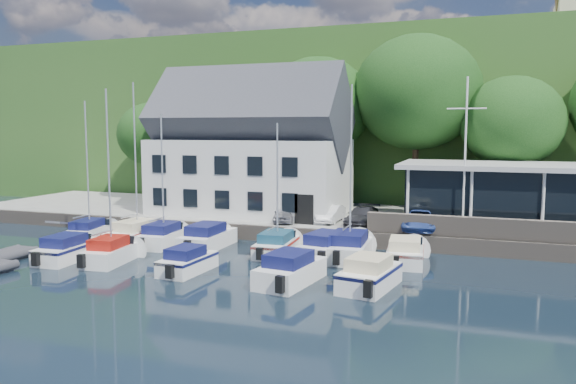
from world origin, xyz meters
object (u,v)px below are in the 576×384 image
Objects in this scene: car_dgrey at (362,216)px; car_blue at (420,219)px; club_pavilion at (505,195)px; boat_r2_0 at (68,247)px; boat_r1_7 at (405,250)px; boat_r2_2 at (188,259)px; boat_r1_3 at (208,235)px; boat_r1_1 at (136,170)px; boat_r1_5 at (326,245)px; harbor_building at (251,155)px; boat_r1_0 at (88,178)px; boat_r2_1 at (109,182)px; boat_r1_2 at (162,176)px; boat_r1_6 at (351,175)px; dinghy_0 at (9,253)px; boat_r1_4 at (277,183)px; boat_r2_3 at (290,267)px; car_white at (331,214)px; boat_r2_4 at (370,272)px; flagpole at (465,156)px.

car_blue is (3.78, -0.49, 0.08)m from car_dgrey.
club_pavilion is 2.23× the size of boat_r2_0.
boat_r1_7 is at bearing -54.98° from car_dgrey.
boat_r1_7 is 11.73m from boat_r2_2.
club_pavilion reaches higher than boat_r1_3.
boat_r1_1 reaches higher than boat_r1_5.
harbor_building reaches higher than boat_r1_0.
boat_r1_2 is at bearing 80.31° from boat_r2_1.
boat_r1_6 is at bearing 42.17° from boat_r2_2.
boat_r2_1 is (-0.20, -5.02, 0.03)m from boat_r1_2.
boat_r1_3 is at bearing -160.94° from car_blue.
boat_r1_2 reaches higher than club_pavilion.
boat_r2_2 is 1.68× the size of dinghy_0.
boat_r1_4 is 4.51m from boat_r1_5.
boat_r1_4 reaches higher than boat_r1_7.
boat_r1_4 is at bearing -178.75° from boat_r1_6.
boat_r1_0 is (-17.14, -5.73, 2.51)m from car_dgrey.
boat_r2_3 is (10.41, -5.65, -3.64)m from boat_r1_2.
car_dgrey is 11.45m from boat_r2_3.
car_blue is at bearing 27.54° from dinghy_0.
boat_r1_3 is 8.07m from boat_r2_0.
boat_r1_5 is 0.67× the size of boat_r1_6.
harbor_building is 9.92m from boat_r1_1.
boat_r1_1 reaches higher than car_white.
club_pavilion is 3.13× the size of car_dgrey.
boat_r1_6 is 19.75m from dinghy_0.
boat_r2_4 is (3.73, 0.39, -0.00)m from boat_r2_3.
boat_r2_2 is at bearing -121.89° from boat_r1_4.
boat_r1_3 is at bearing 40.06° from boat_r2_0.
boat_r1_1 is at bearing 53.26° from dinghy_0.
flagpole reaches higher than dinghy_0.
car_dgrey is 5.90m from boat_r1_5.
dinghy_0 is (-21.24, -6.45, -0.36)m from boat_r1_7.
boat_r2_3 is at bearing -125.21° from club_pavilion.
boat_r2_2 is at bearing -80.03° from harbor_building.
boat_r1_6 is 13.23m from boat_r2_1.
boat_r2_4 is at bearing -49.84° from harbor_building.
boat_r1_1 reaches higher than car_dgrey.
boat_r2_3 reaches higher than boat_r2_2.
car_white is 0.62× the size of boat_r2_4.
boat_r1_1 is at bearing 144.85° from boat_r2_2.
boat_r1_0 is at bearing 176.73° from boat_r1_2.
car_dgrey is 0.45× the size of flagpole.
car_blue is at bearing 4.43° from boat_r1_0.
car_blue reaches higher than boat_r2_2.
boat_r1_1 is at bearing -165.38° from flagpole.
club_pavilion reaches higher than boat_r2_3.
boat_r1_0 is at bearing -131.83° from harbor_building.
flagpole is 7.55m from boat_r1_6.
boat_r1_3 is 9.48m from boat_r2_3.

